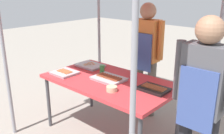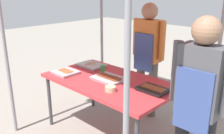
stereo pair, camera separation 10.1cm
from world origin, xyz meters
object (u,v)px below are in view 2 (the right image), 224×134
at_px(tray_meat_skewers, 91,65).
at_px(drink_cup_near_edge, 103,69).
at_px(tray_pork_links, 153,89).
at_px(vendor_woman, 148,51).
at_px(tray_grilled_sausages, 109,78).
at_px(stall_table, 109,84).
at_px(tray_spring_rolls, 65,72).
at_px(condiment_bowl, 110,89).
at_px(customer_nearby, 198,98).

bearing_deg(tray_meat_skewers, drink_cup_near_edge, -11.33).
height_order(tray_pork_links, vendor_woman, vendor_woman).
relative_size(tray_grilled_sausages, tray_meat_skewers, 1.03).
height_order(stall_table, drink_cup_near_edge, drink_cup_near_edge).
distance_m(tray_grilled_sausages, tray_pork_links, 0.58).
relative_size(stall_table, tray_grilled_sausages, 4.15).
bearing_deg(tray_spring_rolls, tray_meat_skewers, 87.57).
relative_size(tray_meat_skewers, vendor_woman, 0.23).
relative_size(condiment_bowl, customer_nearby, 0.07).
xyz_separation_m(condiment_bowl, vendor_woman, (-0.25, 1.01, 0.18)).
distance_m(vendor_woman, customer_nearby, 1.53).
relative_size(tray_pork_links, vendor_woman, 0.20).
distance_m(tray_grilled_sausages, tray_meat_skewers, 0.59).
xyz_separation_m(tray_grilled_sausages, tray_pork_links, (0.57, 0.09, -0.00)).
xyz_separation_m(tray_meat_skewers, tray_spring_rolls, (-0.02, -0.43, 0.00)).
relative_size(tray_meat_skewers, customer_nearby, 0.23).
bearing_deg(stall_table, tray_spring_rolls, -158.00).
distance_m(stall_table, tray_spring_rolls, 0.61).
bearing_deg(tray_pork_links, drink_cup_near_edge, 175.57).
bearing_deg(stall_table, condiment_bowl, -43.25).
height_order(tray_meat_skewers, tray_pork_links, tray_pork_links).
bearing_deg(tray_grilled_sausages, condiment_bowl, -42.67).
height_order(tray_grilled_sausages, tray_pork_links, tray_grilled_sausages).
relative_size(tray_grilled_sausages, drink_cup_near_edge, 4.04).
xyz_separation_m(tray_spring_rolls, vendor_woman, (0.57, 1.00, 0.19)).
relative_size(tray_spring_rolls, vendor_woman, 0.19).
bearing_deg(drink_cup_near_edge, tray_pork_links, -4.43).
distance_m(stall_table, tray_grilled_sausages, 0.07).
bearing_deg(stall_table, tray_grilled_sausages, -63.94).
bearing_deg(drink_cup_near_edge, condiment_bowl, -36.88).
xyz_separation_m(tray_spring_rolls, condiment_bowl, (0.81, -0.00, 0.01)).
relative_size(stall_table, tray_meat_skewers, 4.28).
relative_size(tray_pork_links, drink_cup_near_edge, 3.35).
relative_size(tray_grilled_sausages, customer_nearby, 0.24).
xyz_separation_m(stall_table, tray_grilled_sausages, (0.00, -0.01, 0.07)).
bearing_deg(tray_pork_links, tray_spring_rolls, -164.83).
height_order(tray_pork_links, condiment_bowl, condiment_bowl).
bearing_deg(tray_grilled_sausages, customer_nearby, -8.45).
relative_size(drink_cup_near_edge, vendor_woman, 0.06).
relative_size(vendor_woman, customer_nearby, 1.00).
bearing_deg(tray_grilled_sausages, tray_pork_links, 8.88).
height_order(stall_table, customer_nearby, customer_nearby).
relative_size(tray_meat_skewers, drink_cup_near_edge, 3.92).
xyz_separation_m(stall_table, condiment_bowl, (0.25, -0.23, 0.08)).
bearing_deg(tray_pork_links, tray_grilled_sausages, -171.12).
relative_size(drink_cup_near_edge, customer_nearby, 0.06).
height_order(stall_table, tray_meat_skewers, tray_meat_skewers).
bearing_deg(drink_cup_near_edge, tray_meat_skewers, 168.67).
relative_size(stall_table, drink_cup_near_edge, 16.77).
height_order(tray_pork_links, customer_nearby, customer_nearby).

